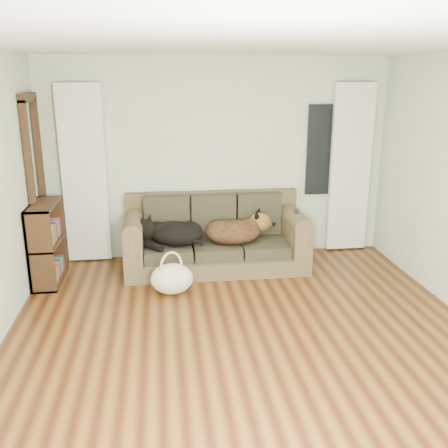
{
  "coord_description": "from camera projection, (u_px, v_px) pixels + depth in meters",
  "views": [
    {
      "loc": [
        -0.74,
        -3.97,
        2.35
      ],
      "look_at": [
        -0.02,
        1.6,
        0.68
      ],
      "focal_mm": 40.0,
      "sensor_mm": 36.0,
      "label": 1
    }
  ],
  "objects": [
    {
      "name": "door_casing",
      "position": [
        37.0,
        190.0,
        5.91
      ],
      "size": [
        0.07,
        0.6,
        2.1
      ],
      "primitive_type": "cube",
      "color": "black",
      "rests_on": "ground"
    },
    {
      "name": "window_pane",
      "position": [
        325.0,
        150.0,
        6.66
      ],
      "size": [
        0.5,
        0.03,
        1.2
      ],
      "primitive_type": "cube",
      "color": "black",
      "rests_on": "wall_back"
    },
    {
      "name": "bookshelf",
      "position": [
        47.0,
        241.0,
        5.82
      ],
      "size": [
        0.31,
        0.77,
        0.95
      ],
      "primitive_type": "cube",
      "rotation": [
        0.0,
        0.0,
        -0.03
      ],
      "color": "black",
      "rests_on": "floor"
    },
    {
      "name": "tote_bag",
      "position": [
        172.0,
        280.0,
        5.58
      ],
      "size": [
        0.58,
        0.53,
        0.35
      ],
      "primitive_type": "ellipsoid",
      "rotation": [
        0.0,
        0.0,
        0.4
      ],
      "color": "silver",
      "rests_on": "floor"
    },
    {
      "name": "dog_black_lab",
      "position": [
        172.0,
        234.0,
        6.13
      ],
      "size": [
        0.82,
        0.69,
        0.3
      ],
      "primitive_type": "ellipsoid",
      "rotation": [
        0.0,
        0.0,
        -0.35
      ],
      "color": "black",
      "rests_on": "sofa"
    },
    {
      "name": "wall_back",
      "position": [
        217.0,
        159.0,
        6.54
      ],
      "size": [
        4.5,
        0.04,
        2.6
      ],
      "primitive_type": "cube",
      "color": "beige",
      "rests_on": "ground"
    },
    {
      "name": "dog_shepherd",
      "position": [
        236.0,
        231.0,
        6.22
      ],
      "size": [
        0.74,
        0.54,
        0.32
      ],
      "primitive_type": "ellipsoid",
      "rotation": [
        0.0,
        0.0,
        3.09
      ],
      "color": "black",
      "rests_on": "sofa"
    },
    {
      "name": "ceiling",
      "position": [
        254.0,
        42.0,
        3.79
      ],
      "size": [
        5.0,
        5.0,
        0.0
      ],
      "primitive_type": "plane",
      "color": "white",
      "rests_on": "ground"
    },
    {
      "name": "sofa",
      "position": [
        216.0,
        233.0,
        6.27
      ],
      "size": [
        2.25,
        0.97,
        0.92
      ],
      "primitive_type": "cube",
      "color": "#4C472A",
      "rests_on": "floor"
    },
    {
      "name": "curtain_left",
      "position": [
        84.0,
        175.0,
        6.3
      ],
      "size": [
        0.55,
        0.08,
        2.25
      ],
      "primitive_type": "cube",
      "color": "silver",
      "rests_on": "ground"
    },
    {
      "name": "floor",
      "position": [
        249.0,
        345.0,
        4.53
      ],
      "size": [
        5.0,
        5.0,
        0.0
      ],
      "primitive_type": "plane",
      "color": "#3C1C0C",
      "rests_on": "ground"
    },
    {
      "name": "tv_remote",
      "position": [
        297.0,
        211.0,
        6.21
      ],
      "size": [
        0.09,
        0.2,
        0.02
      ],
      "primitive_type": "cube",
      "rotation": [
        0.0,
        0.0,
        -0.21
      ],
      "color": "black",
      "rests_on": "sofa"
    },
    {
      "name": "curtain_right",
      "position": [
        350.0,
        169.0,
        6.72
      ],
      "size": [
        0.55,
        0.08,
        2.25
      ],
      "primitive_type": "cube",
      "color": "silver",
      "rests_on": "ground"
    }
  ]
}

